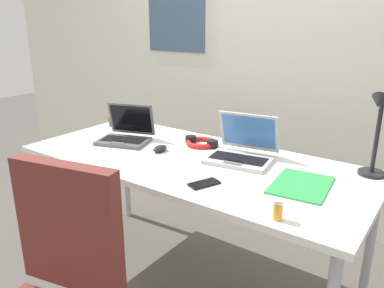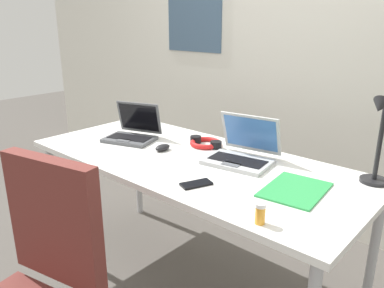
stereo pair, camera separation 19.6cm
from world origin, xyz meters
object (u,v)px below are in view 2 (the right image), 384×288
object	(u,v)px
paper_folder_back_left	(295,190)
headphones	(206,143)
book_stack	(136,120)
laptop_near_lamp	(242,153)
pill_bottle	(260,213)
computer_mouse	(163,148)
cell_phone	(196,184)
laptop_back_right	(133,132)
desk_lamp	(378,141)

from	to	relation	value
paper_folder_back_left	headphones	bearing A→B (deg)	161.91
book_stack	laptop_near_lamp	bearing A→B (deg)	-6.69
laptop_near_lamp	pill_bottle	xyz separation A→B (m)	(0.40, -0.47, -0.01)
computer_mouse	cell_phone	bearing A→B (deg)	-28.21
laptop_back_right	cell_phone	xyz separation A→B (m)	(0.72, -0.25, -0.04)
laptop_near_lamp	laptop_back_right	bearing A→B (deg)	-170.14
paper_folder_back_left	computer_mouse	bearing A→B (deg)	-179.55
laptop_back_right	laptop_near_lamp	bearing A→B (deg)	9.86
desk_lamp	laptop_near_lamp	distance (m)	0.62
headphones	computer_mouse	bearing A→B (deg)	-118.00
desk_lamp	book_stack	distance (m)	1.54
pill_bottle	paper_folder_back_left	xyz separation A→B (m)	(-0.04, 0.33, -0.04)
laptop_near_lamp	laptop_back_right	size ratio (longest dim) A/B	1.04
pill_bottle	book_stack	xyz separation A→B (m)	(-1.35, 0.58, -0.01)
laptop_back_right	book_stack	world-z (taller)	laptop_back_right
desk_lamp	computer_mouse	distance (m)	1.06
cell_phone	pill_bottle	size ratio (longest dim) A/B	1.72
desk_lamp	laptop_back_right	size ratio (longest dim) A/B	1.16
desk_lamp	laptop_back_right	bearing A→B (deg)	-168.63
laptop_back_right	cell_phone	distance (m)	0.76
pill_bottle	headphones	bearing A→B (deg)	142.06
laptop_back_right	pill_bottle	bearing A→B (deg)	-17.57
cell_phone	pill_bottle	bearing A→B (deg)	7.93
computer_mouse	headphones	bearing A→B (deg)	60.92
book_stack	paper_folder_back_left	bearing A→B (deg)	-10.88
desk_lamp	cell_phone	world-z (taller)	desk_lamp
headphones	laptop_near_lamp	bearing A→B (deg)	-14.35
pill_bottle	desk_lamp	bearing A→B (deg)	73.22
book_stack	headphones	bearing A→B (deg)	-3.04
computer_mouse	cell_phone	size ratio (longest dim) A/B	0.71
pill_bottle	paper_folder_back_left	size ratio (longest dim) A/B	0.25
desk_lamp	book_stack	world-z (taller)	desk_lamp
desk_lamp	headphones	distance (m)	0.91
desk_lamp	paper_folder_back_left	world-z (taller)	desk_lamp
laptop_back_right	book_stack	size ratio (longest dim) A/B	1.75
desk_lamp	book_stack	xyz separation A→B (m)	(-1.53, -0.03, -0.16)
laptop_back_right	headphones	xyz separation A→B (m)	(0.40, 0.20, -0.03)
cell_phone	book_stack	world-z (taller)	book_stack
desk_lamp	computer_mouse	world-z (taller)	desk_lamp
laptop_near_lamp	paper_folder_back_left	size ratio (longest dim) A/B	1.16
computer_mouse	paper_folder_back_left	bearing A→B (deg)	-0.64
computer_mouse	cell_phone	distance (m)	0.49
pill_bottle	paper_folder_back_left	bearing A→B (deg)	96.13
laptop_near_lamp	laptop_back_right	world-z (taller)	laptop_near_lamp
cell_phone	paper_folder_back_left	xyz separation A→B (m)	(0.35, 0.23, -0.00)
computer_mouse	pill_bottle	bearing A→B (deg)	-22.58
headphones	pill_bottle	distance (m)	0.89
headphones	paper_folder_back_left	size ratio (longest dim) A/B	0.69
pill_bottle	laptop_back_right	bearing A→B (deg)	162.43
laptop_near_lamp	paper_folder_back_left	bearing A→B (deg)	-21.02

